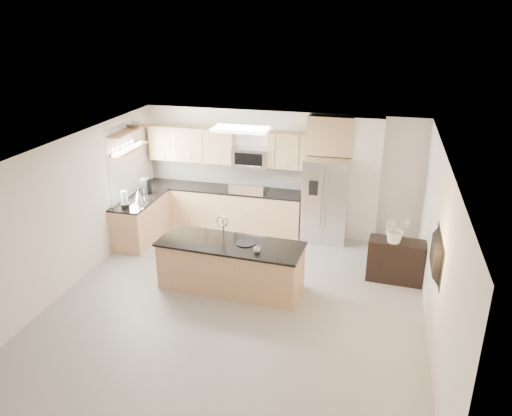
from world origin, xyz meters
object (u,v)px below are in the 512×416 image
(microwave, at_px, (251,157))
(platter, at_px, (246,243))
(refrigerator, at_px, (326,199))
(range, at_px, (249,210))
(credenza, at_px, (395,261))
(kettle, at_px, (139,195))
(island, at_px, (231,265))
(blender, at_px, (125,201))
(flower_vase, at_px, (397,222))
(television, at_px, (432,255))
(cup, at_px, (257,250))
(bowl, at_px, (134,124))
(coffee_maker, at_px, (146,186))

(microwave, xyz_separation_m, platter, (0.60, -2.57, -0.76))
(refrigerator, bearing_deg, range, 178.40)
(credenza, height_order, kettle, kettle)
(island, xyz_separation_m, blender, (-2.42, 0.86, 0.65))
(microwave, distance_m, flower_vase, 3.53)
(refrigerator, xyz_separation_m, island, (-1.32, -2.45, -0.46))
(television, bearing_deg, range, 48.36)
(microwave, bearing_deg, range, -90.00)
(cup, xyz_separation_m, kettle, (-2.89, 1.54, 0.13))
(credenza, xyz_separation_m, bowl, (-5.36, 0.85, 2.00))
(credenza, xyz_separation_m, blender, (-5.19, -0.13, 0.69))
(cup, distance_m, platter, 0.37)
(range, bearing_deg, island, -82.23)
(range, height_order, refrigerator, refrigerator)
(platter, bearing_deg, flower_vase, 19.58)
(bowl, xyz_separation_m, flower_vase, (5.31, -0.91, -1.24))
(credenza, bearing_deg, range, 157.31)
(blender, distance_m, flower_vase, 5.13)
(bowl, xyz_separation_m, television, (5.76, -2.45, -1.04))
(range, xyz_separation_m, island, (0.34, -2.50, -0.04))
(island, distance_m, platter, 0.51)
(flower_vase, distance_m, television, 1.62)
(blender, height_order, bowl, bowl)
(flower_vase, bearing_deg, cup, -152.63)
(blender, xyz_separation_m, coffee_maker, (-0.02, 0.94, -0.01))
(refrigerator, distance_m, cup, 2.78)
(cup, height_order, bowl, bowl)
(refrigerator, xyz_separation_m, credenza, (1.45, -1.47, -0.50))
(cup, distance_m, blender, 3.13)
(cup, height_order, flower_vase, flower_vase)
(island, bearing_deg, refrigerator, 64.84)
(cup, relative_size, television, 0.11)
(refrigerator, relative_size, coffee_maker, 5.62)
(island, distance_m, television, 3.36)
(refrigerator, distance_m, credenza, 2.12)
(microwave, distance_m, bowl, 2.50)
(credenza, height_order, coffee_maker, coffee_maker)
(microwave, relative_size, kettle, 2.87)
(cup, bearing_deg, credenza, 28.06)
(coffee_maker, bearing_deg, bowl, 168.45)
(range, distance_m, television, 4.78)
(blender, bearing_deg, television, -14.85)
(platter, bearing_deg, island, -169.53)
(island, height_order, bowl, bowl)
(platter, height_order, kettle, kettle)
(platter, distance_m, blender, 2.80)
(credenza, relative_size, television, 0.91)
(credenza, bearing_deg, cup, -148.69)
(microwave, bearing_deg, television, -42.75)
(blender, relative_size, television, 0.35)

